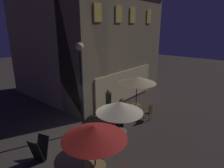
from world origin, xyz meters
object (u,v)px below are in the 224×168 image
(patron_seated_0, at_px, (105,136))
(patio_umbrella_0, at_px, (137,80))
(patio_umbrella_1, at_px, (94,133))
(cafe_chair_3, at_px, (120,127))
(patron_standing_1, at_px, (108,105))
(patio_umbrella_2, at_px, (120,107))
(street_lamp_near_corner, at_px, (81,68))
(menu_sandwich_board, at_px, (39,149))
(cafe_table_2, at_px, (119,136))
(cafe_table_0, at_px, (136,109))
(cafe_chair_4, at_px, (102,140))
(cafe_chair_0, at_px, (149,111))
(cafe_chair_1, at_px, (123,105))

(patron_seated_0, bearing_deg, patio_umbrella_0, 37.96)
(patio_umbrella_1, bearing_deg, cafe_chair_3, 22.46)
(patio_umbrella_0, bearing_deg, patron_standing_1, 145.28)
(patron_standing_1, bearing_deg, patio_umbrella_0, -78.40)
(patio_umbrella_0, distance_m, patron_standing_1, 2.14)
(patio_umbrella_2, xyz_separation_m, cafe_chair_3, (0.64, 0.48, -1.36))
(street_lamp_near_corner, distance_m, patron_standing_1, 3.01)
(menu_sandwich_board, xyz_separation_m, patio_umbrella_2, (2.74, -1.90, 1.42))
(patio_umbrella_1, distance_m, patio_umbrella_2, 2.28)
(patron_seated_0, xyz_separation_m, patron_standing_1, (2.27, 1.79, 0.23))
(street_lamp_near_corner, relative_size, patron_standing_1, 2.43)
(patio_umbrella_1, distance_m, cafe_chair_3, 3.35)
(menu_sandwich_board, bearing_deg, patio_umbrella_2, -51.66)
(cafe_table_2, bearing_deg, street_lamp_near_corner, 94.23)
(patio_umbrella_2, relative_size, patron_seated_0, 1.70)
(menu_sandwich_board, relative_size, cafe_table_2, 1.23)
(street_lamp_near_corner, bearing_deg, patron_standing_1, -3.42)
(patio_umbrella_1, xyz_separation_m, patron_seated_0, (1.56, 0.97, -1.25))
(menu_sandwich_board, relative_size, cafe_table_0, 1.28)
(patio_umbrella_1, relative_size, cafe_chair_4, 2.40)
(cafe_chair_4, height_order, patron_standing_1, patron_standing_1)
(cafe_chair_0, bearing_deg, patio_umbrella_1, 95.91)
(patron_standing_1, bearing_deg, cafe_chair_4, 172.22)
(cafe_chair_0, relative_size, cafe_chair_1, 1.06)
(menu_sandwich_board, height_order, cafe_table_0, menu_sandwich_board)
(cafe_chair_4, bearing_deg, cafe_chair_1, 49.45)
(street_lamp_near_corner, bearing_deg, cafe_chair_4, -107.30)
(menu_sandwich_board, height_order, cafe_table_2, menu_sandwich_board)
(cafe_table_0, relative_size, patio_umbrella_2, 0.35)
(cafe_chair_4, bearing_deg, cafe_chair_0, 23.98)
(cafe_chair_0, distance_m, patron_seated_0, 3.71)
(patio_umbrella_0, relative_size, cafe_chair_3, 2.71)
(cafe_table_2, relative_size, patio_umbrella_2, 0.36)
(cafe_chair_1, bearing_deg, patio_umbrella_2, -63.66)
(patron_seated_0, bearing_deg, street_lamp_near_corner, 101.74)
(patio_umbrella_1, xyz_separation_m, patron_standing_1, (3.83, 2.76, -1.02))
(patio_umbrella_2, xyz_separation_m, cafe_chair_1, (2.91, 2.00, -1.35))
(cafe_chair_1, relative_size, patron_standing_1, 0.50)
(menu_sandwich_board, relative_size, cafe_chair_1, 1.03)
(patio_umbrella_1, xyz_separation_m, cafe_chair_0, (5.27, 0.96, -1.38))
(street_lamp_near_corner, xyz_separation_m, patron_standing_1, (1.82, -0.11, -2.39))
(menu_sandwich_board, relative_size, cafe_chair_3, 1.05)
(cafe_chair_3, distance_m, patron_seated_0, 1.28)
(patio_umbrella_0, distance_m, cafe_chair_0, 1.89)
(patron_seated_0, bearing_deg, cafe_chair_3, 33.77)
(patron_seated_0, bearing_deg, patio_umbrella_2, 0.00)
(patron_seated_0, bearing_deg, cafe_chair_1, 51.00)
(cafe_table_0, distance_m, patio_umbrella_2, 3.53)
(menu_sandwich_board, relative_size, cafe_chair_0, 0.97)
(patio_umbrella_1, distance_m, patron_seated_0, 2.22)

